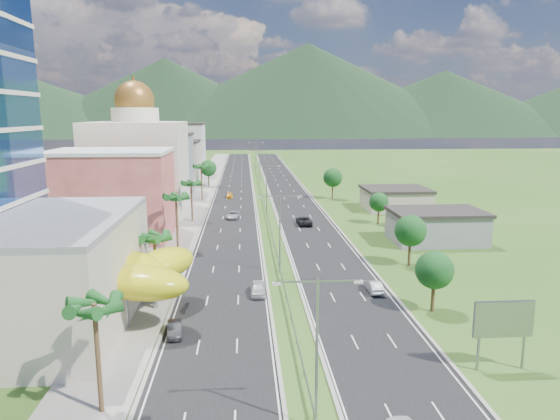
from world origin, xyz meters
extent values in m
plane|color=#2D5119|center=(0.00, 0.00, 0.00)|extent=(500.00, 500.00, 0.00)
cube|color=black|center=(-7.50, 90.00, 0.02)|extent=(11.00, 260.00, 0.04)
cube|color=black|center=(7.50, 90.00, 0.02)|extent=(11.00, 260.00, 0.04)
cube|color=gray|center=(-17.00, 90.00, 0.06)|extent=(7.00, 260.00, 0.12)
cube|color=gray|center=(0.00, 72.00, 0.62)|extent=(0.08, 216.00, 0.28)
cube|color=gray|center=(0.00, 174.00, 0.35)|extent=(0.10, 0.12, 0.70)
cylinder|color=gray|center=(0.00, -25.00, 5.50)|extent=(0.20, 0.20, 11.00)
cube|color=gray|center=(-1.44, -25.00, 10.80)|extent=(2.88, 0.12, 0.12)
cube|color=gray|center=(1.44, -25.00, 10.80)|extent=(2.88, 0.12, 0.12)
cube|color=silver|center=(-2.72, -25.00, 10.70)|extent=(0.60, 0.25, 0.18)
cube|color=silver|center=(2.72, -25.00, 10.70)|extent=(0.60, 0.25, 0.18)
cylinder|color=gray|center=(0.00, 10.00, 5.50)|extent=(0.20, 0.20, 11.00)
cube|color=gray|center=(-1.44, 10.00, 10.80)|extent=(2.88, 0.12, 0.12)
cube|color=gray|center=(1.44, 10.00, 10.80)|extent=(2.88, 0.12, 0.12)
cube|color=silver|center=(-2.72, 10.00, 10.70)|extent=(0.60, 0.25, 0.18)
cube|color=silver|center=(2.72, 10.00, 10.70)|extent=(0.60, 0.25, 0.18)
cylinder|color=gray|center=(0.00, 50.00, 5.50)|extent=(0.20, 0.20, 11.00)
cube|color=gray|center=(-1.44, 50.00, 10.80)|extent=(2.88, 0.12, 0.12)
cube|color=gray|center=(1.44, 50.00, 10.80)|extent=(2.88, 0.12, 0.12)
cube|color=silver|center=(-2.72, 50.00, 10.70)|extent=(0.60, 0.25, 0.18)
cube|color=silver|center=(2.72, 50.00, 10.70)|extent=(0.60, 0.25, 0.18)
cylinder|color=gray|center=(0.00, 95.00, 5.50)|extent=(0.20, 0.20, 11.00)
cube|color=gray|center=(-1.44, 95.00, 10.80)|extent=(2.88, 0.12, 0.12)
cube|color=gray|center=(1.44, 95.00, 10.80)|extent=(2.88, 0.12, 0.12)
cube|color=silver|center=(-2.72, 95.00, 10.70)|extent=(0.60, 0.25, 0.18)
cube|color=silver|center=(2.72, 95.00, 10.70)|extent=(0.60, 0.25, 0.18)
cylinder|color=gray|center=(0.00, 140.00, 5.50)|extent=(0.20, 0.20, 11.00)
cube|color=gray|center=(-1.44, 140.00, 10.80)|extent=(2.88, 0.12, 0.12)
cube|color=gray|center=(1.44, 140.00, 10.80)|extent=(2.88, 0.12, 0.12)
cube|color=silver|center=(-2.72, 140.00, 10.70)|extent=(0.60, 0.25, 0.18)
cube|color=silver|center=(2.72, 140.00, 10.70)|extent=(0.60, 0.25, 0.18)
cylinder|color=gray|center=(-24.00, -2.00, 2.00)|extent=(0.50, 0.50, 4.00)
cylinder|color=gray|center=(-17.00, -7.00, 2.00)|extent=(0.50, 0.50, 4.00)
cylinder|color=gray|center=(-21.00, -10.00, 2.00)|extent=(0.50, 0.50, 4.00)
cylinder|color=gray|center=(-15.00, -2.00, 2.00)|extent=(0.50, 0.50, 4.00)
cube|color=#B74C4B|center=(-28.00, 32.00, 7.50)|extent=(20.00, 15.00, 15.00)
cube|color=beige|center=(-28.00, 55.00, 10.00)|extent=(20.00, 20.00, 20.00)
cylinder|color=beige|center=(-28.00, 55.00, 21.50)|extent=(10.00, 10.00, 3.00)
sphere|color=brown|center=(-28.00, 55.00, 24.50)|extent=(8.40, 8.40, 8.40)
cube|color=gray|center=(-27.00, 80.00, 8.00)|extent=(16.00, 15.00, 16.00)
cube|color=#B3A693|center=(-27.00, 102.00, 6.50)|extent=(16.00, 15.00, 13.00)
cube|color=silver|center=(-27.00, 125.00, 9.00)|extent=(16.00, 15.00, 18.00)
cylinder|color=gray|center=(15.00, -18.00, 1.60)|extent=(0.24, 0.24, 3.20)
cylinder|color=gray|center=(19.00, -18.00, 1.60)|extent=(0.24, 0.24, 3.20)
cube|color=#D85919|center=(17.00, -18.00, 4.60)|extent=(5.20, 0.35, 3.20)
cube|color=gray|center=(28.00, 25.00, 2.50)|extent=(15.00, 10.00, 5.00)
cube|color=#B3A693|center=(30.00, 55.00, 2.20)|extent=(14.00, 12.00, 4.40)
cylinder|color=#47301C|center=(-15.50, -22.00, 4.25)|extent=(0.36, 0.36, 8.50)
cylinder|color=#47301C|center=(-15.50, 2.00, 3.75)|extent=(0.36, 0.36, 7.50)
cylinder|color=#47301C|center=(-15.50, 22.00, 4.50)|extent=(0.36, 0.36, 9.00)
cylinder|color=#47301C|center=(-15.50, 45.00, 4.00)|extent=(0.36, 0.36, 8.00)
cylinder|color=#47301C|center=(-15.50, 70.00, 4.40)|extent=(0.36, 0.36, 8.80)
cylinder|color=#47301C|center=(-15.50, 95.00, 2.45)|extent=(0.40, 0.40, 4.90)
sphere|color=#184D1C|center=(-15.50, 95.00, 5.60)|extent=(4.90, 4.90, 4.90)
cylinder|color=#47301C|center=(16.00, -5.00, 2.10)|extent=(0.40, 0.40, 4.20)
sphere|color=#184D1C|center=(16.00, -5.00, 4.80)|extent=(4.20, 4.20, 4.20)
cylinder|color=#47301C|center=(19.00, 12.00, 2.27)|extent=(0.40, 0.40, 4.55)
sphere|color=#184D1C|center=(19.00, 12.00, 5.20)|extent=(4.55, 4.55, 4.55)
cylinder|color=#47301C|center=(22.00, 40.00, 1.92)|extent=(0.40, 0.40, 3.85)
sphere|color=#184D1C|center=(22.00, 40.00, 4.40)|extent=(3.85, 3.85, 3.85)
cylinder|color=#47301C|center=(18.00, 70.00, 2.45)|extent=(0.40, 0.40, 4.90)
sphere|color=#184D1C|center=(18.00, 70.00, 5.60)|extent=(4.90, 4.90, 4.90)
imported|color=silver|center=(-3.25, 1.59, 0.80)|extent=(1.89, 4.49, 1.52)
imported|color=black|center=(-11.88, -9.20, 0.69)|extent=(1.87, 4.07, 1.29)
imported|color=#ADAFB5|center=(-7.20, 47.13, 0.77)|extent=(3.07, 5.50, 1.45)
imported|color=orange|center=(-8.64, 73.34, 0.65)|extent=(1.87, 4.27, 1.22)
imported|color=#A0A3A7|center=(11.02, 1.50, 0.75)|extent=(1.61, 4.35, 1.42)
imported|color=black|center=(7.01, 39.96, 0.86)|extent=(2.82, 5.95, 1.64)
imported|color=black|center=(-11.41, -2.86, 0.73)|extent=(0.85, 2.22, 1.39)
camera|label=1|loc=(-4.77, -56.20, 21.68)|focal=32.00mm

